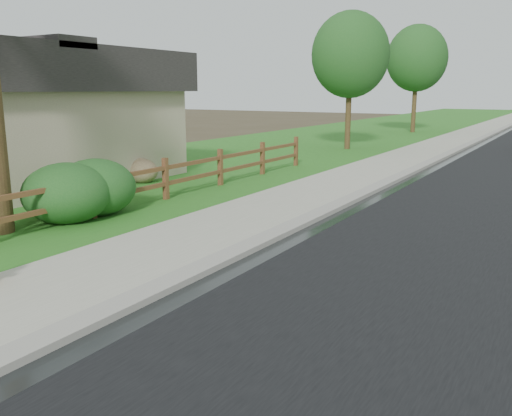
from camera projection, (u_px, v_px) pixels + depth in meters
The scene contains 11 objects.
curb at pixel (495, 133), 34.55m from camera, with size 0.40×90.00×0.12m, color gray.
wet_gutter at pixel (501, 134), 34.38m from camera, with size 0.50×90.00×0.00m, color black.
sidewalk at pixel (473, 132), 35.20m from camera, with size 2.20×90.00×0.10m, color gray.
grass_strip at pixel (443, 131), 36.16m from camera, with size 1.60×90.00×0.06m, color #245B1A.
lawn_near at pixel (368, 129), 38.77m from camera, with size 9.00×90.00×0.04m, color #245B1A.
ranch_fence at pixel (132, 184), 12.47m from camera, with size 0.12×16.92×1.10m.
boulder at pixel (141, 171), 16.15m from camera, with size 1.14×0.86×0.76m, color brown.
shrub_b at pixel (67, 193), 11.28m from camera, with size 1.82×1.82×1.28m, color #1B4C1C.
shrub_c at pixel (95, 188), 11.94m from camera, with size 1.77×1.77×1.28m, color #1B4C1C.
tree_near_left at pixel (350, 55), 24.43m from camera, with size 3.51×3.51×6.22m.
tree_mid_left at pixel (417, 58), 34.22m from camera, with size 3.79×3.79×6.78m.
Camera 1 is at (5.19, -2.68, 2.75)m, focal length 38.00 mm.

